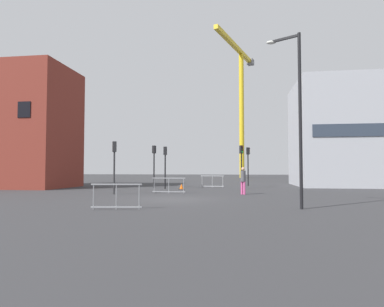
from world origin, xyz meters
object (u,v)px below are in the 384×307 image
at_px(traffic_cone_on_verge, 181,187).
at_px(traffic_light_near, 248,160).
at_px(traffic_light_island, 114,158).
at_px(pedestrian_walking, 243,178).
at_px(streetlamp_tall, 296,106).
at_px(traffic_light_median, 241,159).
at_px(construction_crane, 241,91).
at_px(traffic_light_corner, 165,160).
at_px(traffic_light_verge, 154,159).

bearing_deg(traffic_cone_on_verge, traffic_light_near, 47.03).
height_order(traffic_light_island, pedestrian_walking, traffic_light_island).
bearing_deg(streetlamp_tall, traffic_light_near, 94.73).
distance_m(traffic_light_island, traffic_light_median, 11.63).
bearing_deg(streetlamp_tall, traffic_cone_on_verge, 119.63).
bearing_deg(streetlamp_tall, construction_crane, 92.45).
distance_m(traffic_light_corner, traffic_cone_on_verge, 2.74).
distance_m(streetlamp_tall, traffic_light_corner, 15.91).
xyz_separation_m(traffic_light_near, traffic_light_corner, (-7.15, -5.55, -0.14)).
bearing_deg(traffic_light_corner, traffic_cone_on_verge, -18.91).
bearing_deg(traffic_light_corner, construction_crane, 79.07).
xyz_separation_m(traffic_light_island, traffic_light_near, (9.19, 12.07, 0.18)).
bearing_deg(streetlamp_tall, traffic_light_median, 98.71).
distance_m(traffic_light_island, traffic_light_verge, 7.92).
xyz_separation_m(streetlamp_tall, traffic_light_near, (-1.55, 18.72, -1.82)).
height_order(streetlamp_tall, traffic_light_island, streetlamp_tall).
bearing_deg(traffic_cone_on_verge, construction_crane, 81.62).
height_order(traffic_light_island, traffic_light_near, traffic_light_near).
height_order(traffic_light_median, pedestrian_walking, traffic_light_median).
height_order(traffic_light_near, traffic_light_verge, traffic_light_near).
distance_m(construction_crane, traffic_light_verge, 36.75).
bearing_deg(traffic_light_corner, traffic_light_verge, 134.46).
height_order(traffic_light_verge, pedestrian_walking, traffic_light_verge).
xyz_separation_m(traffic_light_near, traffic_cone_on_verge, (-5.65, -6.07, -2.36)).
height_order(traffic_light_island, traffic_light_verge, traffic_light_verge).
bearing_deg(traffic_light_median, traffic_light_corner, -167.57).
xyz_separation_m(traffic_light_verge, traffic_light_corner, (1.34, -1.37, -0.12)).
height_order(construction_crane, traffic_light_near, construction_crane).
height_order(traffic_light_near, traffic_light_corner, traffic_light_near).
relative_size(traffic_light_verge, pedestrian_walking, 2.10).
height_order(construction_crane, traffic_light_median, construction_crane).
bearing_deg(streetlamp_tall, pedestrian_walking, 105.99).
distance_m(streetlamp_tall, traffic_cone_on_verge, 15.15).
xyz_separation_m(streetlamp_tall, traffic_cone_on_verge, (-7.20, 12.65, -4.19)).
xyz_separation_m(traffic_light_median, traffic_light_verge, (-7.81, -0.06, 0.04)).
bearing_deg(streetlamp_tall, traffic_light_island, 148.21).
height_order(streetlamp_tall, traffic_cone_on_verge, streetlamp_tall).
relative_size(traffic_light_island, traffic_light_verge, 0.93).
distance_m(traffic_light_near, traffic_light_corner, 9.06).
relative_size(traffic_light_near, traffic_light_corner, 1.06).
relative_size(traffic_light_verge, traffic_cone_on_verge, 8.21).
relative_size(streetlamp_tall, traffic_light_median, 2.03).
distance_m(construction_crane, streetlamp_tall, 49.17).
distance_m(traffic_light_median, traffic_cone_on_verge, 5.81).
bearing_deg(traffic_light_verge, construction_crane, 76.42).
bearing_deg(traffic_cone_on_verge, traffic_light_median, 21.35).
bearing_deg(traffic_light_verge, traffic_light_corner, -45.54).
distance_m(streetlamp_tall, traffic_light_near, 18.87).
xyz_separation_m(traffic_light_corner, pedestrian_walking, (6.51, -5.52, -1.38)).
bearing_deg(traffic_light_median, streetlamp_tall, -81.29).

